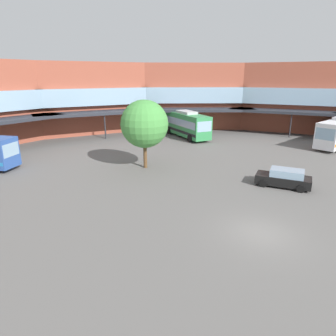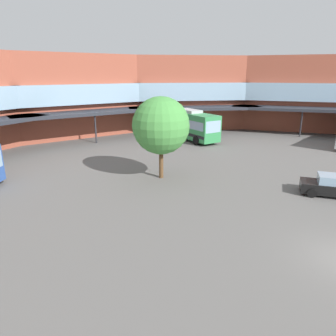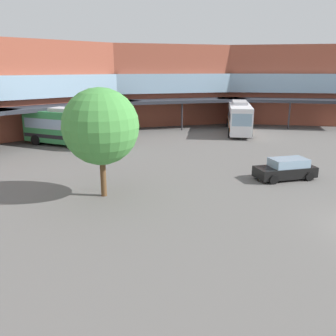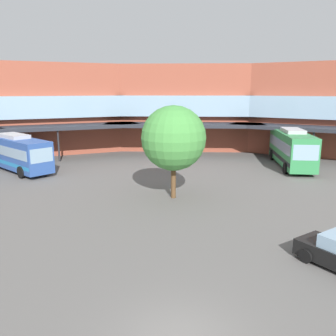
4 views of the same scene
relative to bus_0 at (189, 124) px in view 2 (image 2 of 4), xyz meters
name	(u,v)px [view 2 (image 2 of 4)]	position (x,y,z in m)	size (l,w,h in m)	color
station_building	(121,104)	(-11.21, -2.91, 3.53)	(84.39, 44.24, 11.00)	#9E4C38
bus_0	(189,124)	(0.00, 0.00, 0.00)	(3.23, 10.27, 3.94)	#338C4C
parked_car	(334,186)	(-3.77, -21.95, -1.26)	(4.09, 4.60, 1.53)	black
plaza_tree	(161,126)	(-11.89, -11.48, 2.46)	(4.70, 4.70, 6.81)	brown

